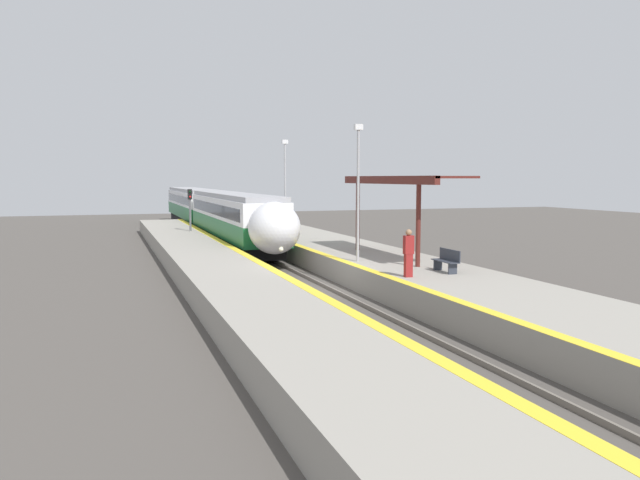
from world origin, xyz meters
TOP-DOWN VIEW (x-y plane):
  - ground_plane at (0.00, 0.00)m, footprint 120.00×120.00m
  - rail_left at (-0.72, 0.00)m, footprint 0.08×90.00m
  - rail_right at (0.72, 0.00)m, footprint 0.08×90.00m
  - train at (0.00, 25.58)m, footprint 2.74×42.02m
  - platform_right at (4.02, 0.00)m, footprint 4.84×64.00m
  - platform_left at (-3.41, 0.00)m, footprint 3.63×64.00m
  - platform_bench at (4.42, -3.19)m, footprint 0.44×1.48m
  - person_waiting at (2.45, -3.77)m, footprint 0.36×0.23m
  - railway_signal at (-2.51, 19.16)m, footprint 0.28×0.28m
  - lamppost_near at (2.36, 0.88)m, footprint 0.36×0.20m
  - lamppost_mid at (2.36, 12.43)m, footprint 0.36×0.20m
  - station_canopy at (4.63, 1.75)m, footprint 2.02×9.46m

SIDE VIEW (x-z plane):
  - ground_plane at x=0.00m, z-range 0.00..0.00m
  - rail_left at x=-0.72m, z-range 0.00..0.15m
  - rail_right at x=0.72m, z-range 0.00..0.15m
  - platform_right at x=4.02m, z-range 0.00..1.04m
  - platform_left at x=-3.41m, z-range 0.00..1.04m
  - platform_bench at x=4.42m, z-range 1.05..1.94m
  - person_waiting at x=2.45m, z-range 1.07..2.84m
  - train at x=0.00m, z-range 0.27..3.94m
  - railway_signal at x=-2.51m, z-range 0.46..4.37m
  - lamppost_near at x=2.36m, z-range 1.43..7.37m
  - lamppost_mid at x=2.36m, z-range 1.43..7.37m
  - station_canopy at x=4.63m, z-range 2.62..6.36m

